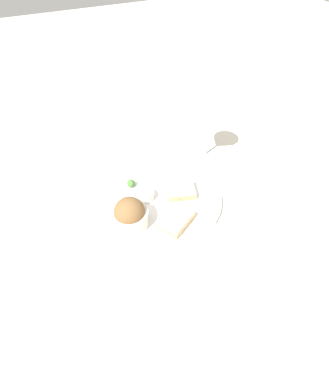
% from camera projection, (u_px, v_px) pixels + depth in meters
% --- Properties ---
extents(ground_plane, '(4.00, 4.00, 0.00)m').
position_uv_depth(ground_plane, '(164.00, 200.00, 0.89)').
color(ground_plane, beige).
extents(dinner_plate, '(0.34, 0.34, 0.01)m').
position_uv_depth(dinner_plate, '(164.00, 198.00, 0.89)').
color(dinner_plate, white).
rests_on(dinner_plate, ground_plane).
extents(salad_bowl, '(0.10, 0.10, 0.09)m').
position_uv_depth(salad_bowl, '(130.00, 215.00, 0.79)').
color(salad_bowl, silver).
rests_on(salad_bowl, dinner_plate).
extents(sauce_ramekin, '(0.05, 0.05, 0.03)m').
position_uv_depth(sauce_ramekin, '(146.00, 195.00, 0.87)').
color(sauce_ramekin, white).
rests_on(sauce_ramekin, dinner_plate).
extents(cheese_toast_near, '(0.12, 0.11, 0.03)m').
position_uv_depth(cheese_toast_near, '(176.00, 219.00, 0.81)').
color(cheese_toast_near, tan).
rests_on(cheese_toast_near, dinner_plate).
extents(cheese_toast_far, '(0.10, 0.08, 0.03)m').
position_uv_depth(cheese_toast_far, '(181.00, 191.00, 0.88)').
color(cheese_toast_far, tan).
rests_on(cheese_toast_far, dinner_plate).
extents(wine_glass, '(0.09, 0.09, 0.17)m').
position_uv_depth(wine_glass, '(209.00, 126.00, 0.95)').
color(wine_glass, silver).
rests_on(wine_glass, ground_plane).
extents(garnish, '(0.02, 0.02, 0.02)m').
position_uv_depth(garnish, '(131.00, 183.00, 0.90)').
color(garnish, '#477533').
rests_on(garnish, dinner_plate).
extents(fork, '(0.16, 0.08, 0.01)m').
position_uv_depth(fork, '(84.00, 244.00, 0.78)').
color(fork, silver).
rests_on(fork, ground_plane).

